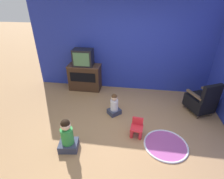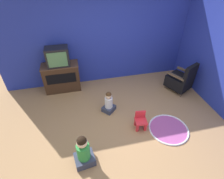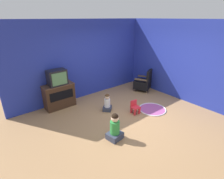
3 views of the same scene
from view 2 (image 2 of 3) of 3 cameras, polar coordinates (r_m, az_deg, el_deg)
ground_plane at (r=4.01m, az=5.89°, el=-13.40°), size 30.00×30.00×0.00m
wall_back at (r=4.99m, az=-4.81°, el=17.02°), size 5.40×0.12×2.76m
tv_cabinet at (r=5.11m, az=-16.05°, el=3.99°), size 0.99×0.46×0.80m
television at (r=4.79m, az=-17.34°, el=10.21°), size 0.58×0.38×0.50m
black_armchair at (r=5.27m, az=21.48°, el=2.90°), size 0.74×0.78×0.89m
yellow_kid_chair at (r=4.00m, az=9.33°, el=-10.23°), size 0.28×0.27×0.40m
play_mat at (r=4.21m, az=17.96°, el=-12.15°), size 0.89×0.89×0.04m
child_watching_left at (r=4.28m, az=-1.08°, el=-4.39°), size 0.39×0.39×0.58m
child_watching_center at (r=3.35m, az=-9.30°, el=-19.51°), size 0.40×0.36×0.71m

